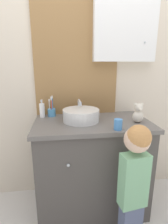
{
  "coord_description": "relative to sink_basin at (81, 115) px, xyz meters",
  "views": [
    {
      "loc": [
        -0.26,
        -1.14,
        1.36
      ],
      "look_at": [
        -0.08,
        0.26,
        0.98
      ],
      "focal_mm": 28.0,
      "sensor_mm": 36.0,
      "label": 1
    }
  ],
  "objects": [
    {
      "name": "vanity_counter",
      "position": [
        0.1,
        -0.03,
        -0.49
      ],
      "size": [
        1.01,
        0.58,
        0.88
      ],
      "color": "#4C4742",
      "rests_on": "ground_plane"
    },
    {
      "name": "sink_basin",
      "position": [
        0.0,
        0.0,
        0.0
      ],
      "size": [
        0.32,
        0.38,
        0.16
      ],
      "color": "silver",
      "rests_on": "vanity_counter"
    },
    {
      "name": "child_figure",
      "position": [
        0.32,
        -0.47,
        -0.32
      ],
      "size": [
        0.21,
        0.48,
        1.0
      ],
      "color": "slate",
      "rests_on": "ground_plane"
    },
    {
      "name": "wall_back",
      "position": [
        0.11,
        0.29,
        0.36
      ],
      "size": [
        3.2,
        0.18,
        2.5
      ],
      "color": "beige",
      "rests_on": "ground_plane"
    },
    {
      "name": "toothbrush_holder",
      "position": [
        -0.27,
        0.18,
        -0.01
      ],
      "size": [
        0.07,
        0.07,
        0.2
      ],
      "color": "#4C93C6",
      "rests_on": "vanity_counter"
    },
    {
      "name": "soap_dispenser",
      "position": [
        -0.35,
        0.16,
        0.01
      ],
      "size": [
        0.05,
        0.05,
        0.17
      ],
      "color": "white",
      "rests_on": "vanity_counter"
    },
    {
      "name": "teddy_bear",
      "position": [
        0.48,
        -0.11,
        0.03
      ],
      "size": [
        0.09,
        0.08,
        0.17
      ],
      "color": "beige",
      "rests_on": "vanity_counter"
    },
    {
      "name": "drinking_cup",
      "position": [
        0.25,
        -0.26,
        -0.01
      ],
      "size": [
        0.06,
        0.06,
        0.08
      ],
      "primitive_type": "cylinder",
      "color": "#4789D1",
      "rests_on": "vanity_counter"
    }
  ]
}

